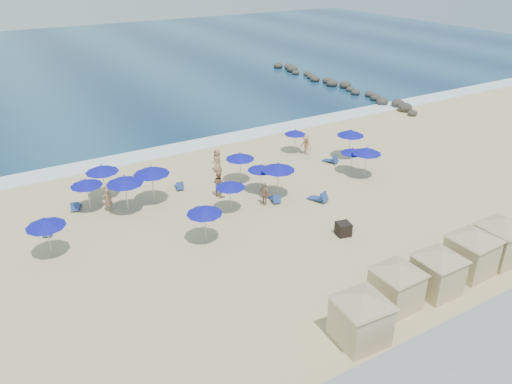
{
  "coord_description": "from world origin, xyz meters",
  "views": [
    {
      "loc": [
        -15.39,
        -22.09,
        15.5
      ],
      "look_at": [
        -0.49,
        3.0,
        1.11
      ],
      "focal_mm": 35.0,
      "sensor_mm": 36.0,
      "label": 1
    }
  ],
  "objects_px": {
    "umbrella_8": "(261,167)",
    "beachgoer_1": "(219,184)",
    "trash_bin": "(343,229)",
    "rock_jetty": "(337,84)",
    "umbrella_5": "(230,184)",
    "umbrella_12": "(353,151)",
    "umbrella_6": "(278,167)",
    "cabana_4": "(501,234)",
    "beachgoer_0": "(108,200)",
    "umbrella_2": "(124,180)",
    "beachgoer_4": "(217,160)",
    "beachgoer_2": "(264,194)",
    "beachgoer_3": "(306,145)",
    "umbrella_4": "(151,170)",
    "cabana_0": "(361,311)",
    "umbrella_1": "(45,223)",
    "cabana_3": "(473,246)",
    "umbrella_3": "(204,210)",
    "umbrella_11": "(367,151)",
    "umbrella_9": "(295,132)",
    "cabana_2": "(439,265)",
    "umbrella_10": "(351,133)",
    "cabana_1": "(397,279)",
    "umbrella_7": "(240,156)",
    "umbrella_0": "(86,182)",
    "umbrella_13": "(102,169)"
  },
  "relations": [
    {
      "from": "cabana_4",
      "to": "umbrella_3",
      "type": "distance_m",
      "value": 16.23
    },
    {
      "from": "umbrella_11",
      "to": "umbrella_3",
      "type": "bearing_deg",
      "value": -171.27
    },
    {
      "from": "trash_bin",
      "to": "umbrella_3",
      "type": "height_order",
      "value": "umbrella_3"
    },
    {
      "from": "cabana_3",
      "to": "beachgoer_0",
      "type": "bearing_deg",
      "value": 131.03
    },
    {
      "from": "beachgoer_2",
      "to": "umbrella_12",
      "type": "bearing_deg",
      "value": 82.05
    },
    {
      "from": "cabana_2",
      "to": "cabana_3",
      "type": "distance_m",
      "value": 2.81
    },
    {
      "from": "umbrella_6",
      "to": "umbrella_11",
      "type": "xyz_separation_m",
      "value": [
        7.35,
        -0.56,
        -0.13
      ]
    },
    {
      "from": "umbrella_12",
      "to": "umbrella_6",
      "type": "bearing_deg",
      "value": -175.06
    },
    {
      "from": "cabana_3",
      "to": "umbrella_0",
      "type": "bearing_deg",
      "value": 131.95
    },
    {
      "from": "umbrella_4",
      "to": "umbrella_1",
      "type": "bearing_deg",
      "value": -155.68
    },
    {
      "from": "umbrella_9",
      "to": "umbrella_3",
      "type": "bearing_deg",
      "value": -144.27
    },
    {
      "from": "umbrella_0",
      "to": "umbrella_9",
      "type": "distance_m",
      "value": 17.44
    },
    {
      "from": "cabana_3",
      "to": "umbrella_4",
      "type": "xyz_separation_m",
      "value": [
        -11.42,
        16.11,
        0.74
      ]
    },
    {
      "from": "cabana_3",
      "to": "umbrella_5",
      "type": "xyz_separation_m",
      "value": [
        -7.56,
        12.42,
        0.29
      ]
    },
    {
      "from": "umbrella_7",
      "to": "beachgoer_2",
      "type": "distance_m",
      "value": 4.07
    },
    {
      "from": "rock_jetty",
      "to": "umbrella_5",
      "type": "distance_m",
      "value": 33.93
    },
    {
      "from": "cabana_2",
      "to": "beachgoer_0",
      "type": "bearing_deg",
      "value": 124.63
    },
    {
      "from": "cabana_0",
      "to": "beachgoer_1",
      "type": "xyz_separation_m",
      "value": [
        1.13,
        15.69,
        -0.68
      ]
    },
    {
      "from": "umbrella_4",
      "to": "beachgoer_2",
      "type": "distance_m",
      "value": 7.56
    },
    {
      "from": "rock_jetty",
      "to": "umbrella_5",
      "type": "bearing_deg",
      "value": -140.58
    },
    {
      "from": "umbrella_5",
      "to": "umbrella_12",
      "type": "height_order",
      "value": "umbrella_5"
    },
    {
      "from": "umbrella_0",
      "to": "beachgoer_0",
      "type": "relative_size",
      "value": 1.47
    },
    {
      "from": "umbrella_9",
      "to": "beachgoer_0",
      "type": "bearing_deg",
      "value": -171.85
    },
    {
      "from": "umbrella_5",
      "to": "umbrella_1",
      "type": "bearing_deg",
      "value": 177.76
    },
    {
      "from": "umbrella_4",
      "to": "umbrella_8",
      "type": "distance_m",
      "value": 7.38
    },
    {
      "from": "umbrella_4",
      "to": "umbrella_10",
      "type": "xyz_separation_m",
      "value": [
        16.45,
        -0.53,
        -0.2
      ]
    },
    {
      "from": "umbrella_6",
      "to": "cabana_2",
      "type": "bearing_deg",
      "value": -85.5
    },
    {
      "from": "umbrella_8",
      "to": "umbrella_9",
      "type": "bearing_deg",
      "value": 38.38
    },
    {
      "from": "umbrella_8",
      "to": "beachgoer_1",
      "type": "distance_m",
      "value": 3.1
    },
    {
      "from": "rock_jetty",
      "to": "umbrella_5",
      "type": "relative_size",
      "value": 12.08
    },
    {
      "from": "umbrella_10",
      "to": "beachgoer_2",
      "type": "bearing_deg",
      "value": -161.3
    },
    {
      "from": "cabana_1",
      "to": "umbrella_13",
      "type": "xyz_separation_m",
      "value": [
        -8.71,
        18.47,
        0.66
      ]
    },
    {
      "from": "umbrella_9",
      "to": "umbrella_8",
      "type": "bearing_deg",
      "value": -141.62
    },
    {
      "from": "umbrella_3",
      "to": "umbrella_5",
      "type": "bearing_deg",
      "value": 40.27
    },
    {
      "from": "umbrella_8",
      "to": "umbrella_13",
      "type": "relative_size",
      "value": 0.85
    },
    {
      "from": "umbrella_2",
      "to": "beachgoer_4",
      "type": "xyz_separation_m",
      "value": [
        7.94,
        2.91,
        -1.4
      ]
    },
    {
      "from": "umbrella_8",
      "to": "umbrella_13",
      "type": "height_order",
      "value": "umbrella_13"
    },
    {
      "from": "beachgoer_0",
      "to": "beachgoer_3",
      "type": "bearing_deg",
      "value": -173.38
    },
    {
      "from": "cabana_1",
      "to": "umbrella_7",
      "type": "xyz_separation_m",
      "value": [
        0.47,
        15.98,
        0.54
      ]
    },
    {
      "from": "umbrella_8",
      "to": "cabana_4",
      "type": "bearing_deg",
      "value": -64.19
    },
    {
      "from": "rock_jetty",
      "to": "cabana_1",
      "type": "xyz_separation_m",
      "value": [
        -23.97,
        -33.94,
        1.17
      ]
    },
    {
      "from": "trash_bin",
      "to": "beachgoer_1",
      "type": "height_order",
      "value": "beachgoer_1"
    },
    {
      "from": "umbrella_1",
      "to": "umbrella_6",
      "type": "bearing_deg",
      "value": -1.01
    },
    {
      "from": "beachgoer_2",
      "to": "beachgoer_3",
      "type": "relative_size",
      "value": 0.93
    },
    {
      "from": "umbrella_3",
      "to": "umbrella_10",
      "type": "bearing_deg",
      "value": 20.14
    },
    {
      "from": "umbrella_0",
      "to": "cabana_3",
      "type": "bearing_deg",
      "value": -48.05
    },
    {
      "from": "umbrella_6",
      "to": "umbrella_12",
      "type": "bearing_deg",
      "value": 4.94
    },
    {
      "from": "cabana_4",
      "to": "beachgoer_4",
      "type": "height_order",
      "value": "cabana_4"
    },
    {
      "from": "umbrella_3",
      "to": "beachgoer_0",
      "type": "xyz_separation_m",
      "value": [
        -3.8,
        6.67,
        -1.27
      ]
    },
    {
      "from": "cabana_4",
      "to": "beachgoer_0",
      "type": "relative_size",
      "value": 2.91
    }
  ]
}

